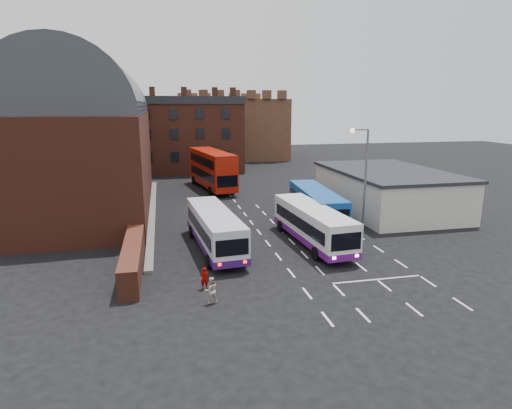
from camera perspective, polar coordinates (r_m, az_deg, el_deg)
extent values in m
plane|color=black|center=(29.37, 4.25, -8.52)|extent=(180.00, 180.00, 0.00)
cube|color=#602B1E|center=(48.07, -21.45, 5.26)|extent=(12.00, 28.00, 10.00)
cylinder|color=#1E2328|center=(47.73, -21.96, 11.20)|extent=(12.00, 26.00, 12.00)
cube|color=#602B1E|center=(29.90, -16.11, -6.78)|extent=(1.20, 10.00, 1.80)
cube|color=beige|center=(47.06, 17.04, 1.73)|extent=(10.00, 16.00, 4.00)
cube|color=#282B30|center=(46.71, 17.21, 4.25)|extent=(10.40, 16.40, 0.30)
cube|color=brown|center=(72.34, -10.97, 8.65)|extent=(22.00, 10.00, 11.00)
cube|color=brown|center=(93.30, -3.87, 10.10)|extent=(22.00, 22.00, 12.00)
cube|color=silver|center=(32.74, -5.57, -3.04)|extent=(3.43, 11.12, 2.49)
cube|color=black|center=(32.70, -5.57, -2.78)|extent=(3.39, 9.93, 0.90)
cylinder|color=black|center=(36.17, -8.61, -3.61)|extent=(0.36, 1.02, 1.00)
cylinder|color=black|center=(29.28, -6.32, -7.59)|extent=(0.36, 1.02, 1.00)
cylinder|color=black|center=(36.61, -4.75, -3.30)|extent=(0.36, 1.02, 1.00)
cylinder|color=black|center=(29.82, -1.59, -7.13)|extent=(0.36, 1.02, 1.00)
cube|color=silver|center=(34.07, 7.53, -2.42)|extent=(3.29, 11.19, 2.51)
cube|color=black|center=(34.03, 7.53, -2.18)|extent=(3.27, 10.00, 0.90)
cylinder|color=black|center=(31.98, 12.09, -6.00)|extent=(0.35, 1.02, 1.00)
cylinder|color=black|center=(38.34, 6.82, -2.59)|extent=(0.35, 1.02, 1.00)
cylinder|color=black|center=(30.89, 7.97, -6.51)|extent=(0.35, 1.02, 1.00)
cylinder|color=black|center=(37.44, 3.28, -2.90)|extent=(0.35, 1.02, 1.00)
cube|color=#0F489C|center=(40.58, 8.03, 0.15)|extent=(3.34, 11.48, 2.57)
cube|color=black|center=(40.54, 8.03, 0.36)|extent=(3.32, 10.28, 0.93)
cylinder|color=black|center=(37.98, 11.36, -2.89)|extent=(0.36, 1.05, 1.03)
cylinder|color=black|center=(44.98, 8.11, -0.27)|extent=(0.36, 1.05, 1.03)
cylinder|color=black|center=(37.20, 7.62, -3.08)|extent=(0.36, 1.05, 1.03)
cylinder|color=black|center=(44.32, 4.92, -0.38)|extent=(0.36, 1.05, 1.03)
cube|color=#AA1607|center=(56.33, -5.88, 4.85)|extent=(4.93, 12.86, 4.45)
cube|color=black|center=(56.42, -5.86, 4.22)|extent=(4.78, 11.69, 1.03)
cylinder|color=black|center=(53.37, -3.14, 2.02)|extent=(0.51, 1.18, 1.14)
cylinder|color=black|center=(61.29, -5.72, 3.41)|extent=(0.51, 1.18, 1.14)
cylinder|color=black|center=(52.53, -6.08, 1.78)|extent=(0.51, 1.18, 1.14)
cylinder|color=black|center=(60.56, -8.31, 3.22)|extent=(0.51, 1.18, 1.14)
cylinder|color=slate|center=(37.06, 14.35, 2.79)|extent=(0.18, 0.18, 8.87)
cylinder|color=slate|center=(36.09, 13.75, 9.66)|extent=(1.55, 0.39, 0.11)
sphere|color=#FFF2CC|center=(35.64, 12.73, 9.59)|extent=(0.40, 0.40, 0.40)
imported|color=#780300|center=(26.20, -6.91, -9.72)|extent=(0.53, 0.38, 1.37)
imported|color=#BBA791|center=(24.38, -6.02, -11.28)|extent=(0.82, 0.68, 1.53)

